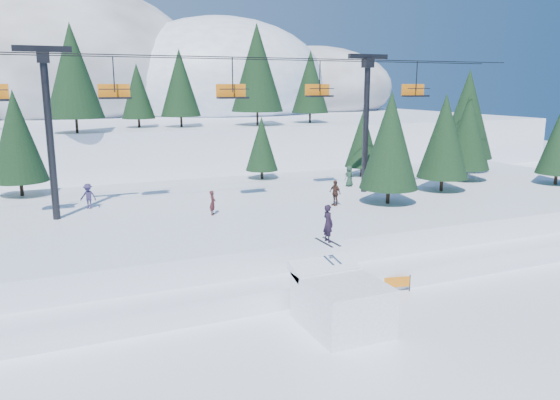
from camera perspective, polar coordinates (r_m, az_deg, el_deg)
name	(u,v)px	position (r m, az deg, el deg)	size (l,w,h in m)	color
ground	(324,360)	(22.32, 4.65, -16.35)	(160.00, 160.00, 0.00)	white
mid_shelf	(200,224)	(37.67, -8.33, -2.51)	(70.00, 22.00, 2.50)	white
berm	(252,281)	(28.76, -2.94, -8.46)	(70.00, 6.00, 1.10)	white
mountain_ridge	(69,91)	(90.69, -21.17, 10.58)	(119.00, 61.61, 26.46)	white
jump_kicker	(341,301)	(24.70, 6.36, -10.40)	(3.21, 4.41, 5.26)	white
chairlift	(213,104)	(36.87, -7.04, 9.92)	(46.00, 3.21, 10.28)	black
conifer_stand	(205,137)	(37.68, -7.80, 6.52)	(62.51, 17.11, 10.13)	black
distant_skiers	(192,197)	(36.45, -9.16, 0.35)	(27.14, 7.07, 1.75)	#252440
banner_near	(384,283)	(28.98, 10.84, -8.52)	(2.79, 0.70, 0.90)	black
banner_far	(470,266)	(32.78, 19.20, -6.56)	(2.86, 0.12, 0.90)	black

